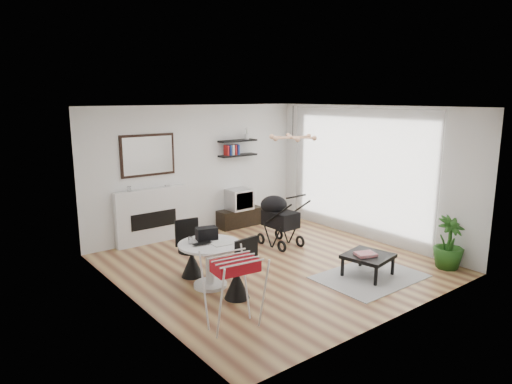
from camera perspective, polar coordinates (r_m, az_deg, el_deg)
floor at (r=8.05m, az=2.06°, el=-9.02°), size 5.00×5.00×0.00m
ceiling at (r=7.52m, az=2.22°, el=10.57°), size 5.00×5.00×0.00m
wall_back at (r=9.69m, az=-7.37°, el=2.75°), size 5.00×0.00×5.00m
wall_left at (r=6.40m, az=-15.34°, el=-2.27°), size 0.00×5.00×5.00m
wall_right at (r=9.45m, az=13.88°, el=2.26°), size 0.00×5.00×5.00m
sheer_curtain at (r=9.49m, az=12.56°, el=2.37°), size 0.04×3.60×2.60m
fireplace at (r=9.26m, az=-12.90°, el=-2.08°), size 1.50×0.17×2.16m
shelf_lower at (r=10.07m, az=-2.29°, el=4.61°), size 0.90×0.25×0.04m
shelf_upper at (r=10.03m, az=-2.31°, el=6.42°), size 0.90×0.25×0.04m
pendant_lamp at (r=8.24m, az=4.60°, el=6.82°), size 0.90×0.90×0.10m
tv_console at (r=10.29m, az=-2.02°, el=-3.19°), size 1.06×0.37×0.40m
crt_tv at (r=10.17m, az=-2.15°, el=-0.89°), size 0.53×0.46×0.46m
dining_table at (r=7.04m, az=-5.80°, el=-8.22°), size 0.95×0.95×0.69m
laptop at (r=6.88m, az=-6.57°, el=-6.52°), size 0.30×0.20×0.02m
black_bag at (r=7.12m, az=-6.19°, el=-5.17°), size 0.36×0.27×0.19m
newspaper at (r=6.94m, az=-4.27°, el=-6.37°), size 0.35×0.30×0.01m
drinking_glass at (r=6.95m, az=-8.19°, el=-5.99°), size 0.07×0.07×0.11m
chair_far at (r=7.53m, az=-8.06°, el=-8.27°), size 0.45×0.46×0.92m
chair_near at (r=6.67m, az=-2.30°, el=-10.78°), size 0.46×0.47×0.95m
drying_rack at (r=5.80m, az=-2.80°, el=-12.22°), size 0.71×0.67×0.95m
stroller at (r=8.97m, az=2.82°, el=-3.71°), size 0.57×0.91×1.08m
rug at (r=7.73m, az=14.04°, el=-10.24°), size 1.67×1.21×0.01m
coffee_table at (r=7.67m, az=13.84°, el=-7.87°), size 0.80×0.80×0.35m
magazines at (r=7.59m, az=13.54°, el=-7.56°), size 0.37×0.33×0.04m
potted_plant at (r=8.39m, az=22.97°, el=-5.88°), size 0.57×0.57×0.89m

